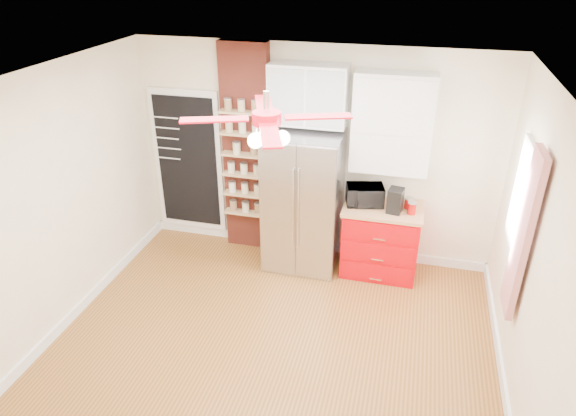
% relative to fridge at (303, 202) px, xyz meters
% --- Properties ---
extents(floor, '(4.50, 4.50, 0.00)m').
position_rel_fridge_xyz_m(floor, '(0.05, -1.63, -0.88)').
color(floor, '#975C26').
rests_on(floor, ground).
extents(ceiling, '(4.50, 4.50, 0.00)m').
position_rel_fridge_xyz_m(ceiling, '(0.05, -1.63, 1.83)').
color(ceiling, white).
rests_on(ceiling, wall_back).
extents(wall_back, '(4.50, 0.02, 2.70)m').
position_rel_fridge_xyz_m(wall_back, '(0.05, 0.37, 0.48)').
color(wall_back, '#FDF4CB').
rests_on(wall_back, floor).
extents(wall_front, '(4.50, 0.02, 2.70)m').
position_rel_fridge_xyz_m(wall_front, '(0.05, -3.63, 0.48)').
color(wall_front, '#FDF4CB').
rests_on(wall_front, floor).
extents(wall_left, '(0.02, 4.00, 2.70)m').
position_rel_fridge_xyz_m(wall_left, '(-2.20, -1.63, 0.48)').
color(wall_left, '#FDF4CB').
rests_on(wall_left, floor).
extents(wall_right, '(0.02, 4.00, 2.70)m').
position_rel_fridge_xyz_m(wall_right, '(2.30, -1.63, 0.48)').
color(wall_right, '#FDF4CB').
rests_on(wall_right, floor).
extents(chalkboard, '(0.95, 0.05, 1.95)m').
position_rel_fridge_xyz_m(chalkboard, '(-1.65, 0.33, 0.23)').
color(chalkboard, white).
rests_on(chalkboard, wall_back).
extents(brick_pillar, '(0.60, 0.16, 2.70)m').
position_rel_fridge_xyz_m(brick_pillar, '(-0.80, 0.29, 0.48)').
color(brick_pillar, maroon).
rests_on(brick_pillar, floor).
extents(fridge, '(0.90, 0.70, 1.75)m').
position_rel_fridge_xyz_m(fridge, '(0.00, 0.00, 0.00)').
color(fridge, '#B5B5BA').
rests_on(fridge, floor).
extents(upper_glass_cabinet, '(0.90, 0.35, 0.70)m').
position_rel_fridge_xyz_m(upper_glass_cabinet, '(0.00, 0.20, 1.27)').
color(upper_glass_cabinet, white).
rests_on(upper_glass_cabinet, wall_back).
extents(red_cabinet, '(0.94, 0.64, 0.90)m').
position_rel_fridge_xyz_m(red_cabinet, '(0.97, 0.05, -0.42)').
color(red_cabinet, '#C60109').
rests_on(red_cabinet, floor).
extents(upper_shelf_unit, '(0.90, 0.30, 1.15)m').
position_rel_fridge_xyz_m(upper_shelf_unit, '(0.97, 0.22, 1.00)').
color(upper_shelf_unit, white).
rests_on(upper_shelf_unit, wall_back).
extents(window, '(0.04, 0.75, 1.05)m').
position_rel_fridge_xyz_m(window, '(2.28, -0.73, 0.68)').
color(window, white).
rests_on(window, wall_right).
extents(curtain, '(0.06, 0.40, 1.55)m').
position_rel_fridge_xyz_m(curtain, '(2.23, -1.28, 0.57)').
color(curtain, red).
rests_on(curtain, wall_right).
extents(ceiling_fan, '(1.40, 1.40, 0.44)m').
position_rel_fridge_xyz_m(ceiling_fan, '(0.05, -1.63, 1.55)').
color(ceiling_fan, silver).
rests_on(ceiling_fan, ceiling).
extents(toaster_oven, '(0.49, 0.39, 0.24)m').
position_rel_fridge_xyz_m(toaster_oven, '(0.74, 0.07, 0.14)').
color(toaster_oven, black).
rests_on(toaster_oven, red_cabinet).
extents(coffee_maker, '(0.19, 0.21, 0.29)m').
position_rel_fridge_xyz_m(coffee_maker, '(1.10, -0.04, 0.17)').
color(coffee_maker, black).
rests_on(coffee_maker, red_cabinet).
extents(canister_left, '(0.12, 0.12, 0.14)m').
position_rel_fridge_xyz_m(canister_left, '(1.29, -0.04, 0.09)').
color(canister_left, '#A30B09').
rests_on(canister_left, red_cabinet).
extents(canister_right, '(0.14, 0.14, 0.12)m').
position_rel_fridge_xyz_m(canister_right, '(1.26, 0.10, 0.09)').
color(canister_right, '#C00A0C').
rests_on(canister_right, red_cabinet).
extents(pantry_jar_oats, '(0.11, 0.11, 0.14)m').
position_rel_fridge_xyz_m(pantry_jar_oats, '(-0.88, 0.12, 0.57)').
color(pantry_jar_oats, '#BFBE92').
rests_on(pantry_jar_oats, brick_pillar).
extents(pantry_jar_beans, '(0.11, 0.11, 0.13)m').
position_rel_fridge_xyz_m(pantry_jar_beans, '(-0.66, 0.17, 0.56)').
color(pantry_jar_beans, olive).
rests_on(pantry_jar_beans, brick_pillar).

